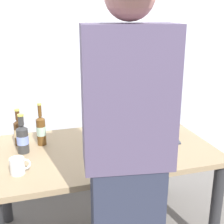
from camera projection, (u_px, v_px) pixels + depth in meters
desk at (102, 162)px, 2.15m from camera, size 1.48×0.87×0.70m
laptop at (152, 131)px, 2.30m from camera, size 0.40×0.37×0.19m
beer_bottle_dark at (19, 131)px, 2.14m from camera, size 0.07×0.07×0.26m
beer_bottle_green at (41, 130)px, 2.14m from camera, size 0.06×0.06×0.30m
beer_bottle_brown at (23, 138)px, 2.02m from camera, size 0.08×0.08×0.26m
person_figure at (127, 158)px, 1.49m from camera, size 0.45×0.35×1.79m
coffee_mug at (18, 166)px, 1.76m from camera, size 0.12×0.08×0.10m
back_wall at (77, 47)px, 2.65m from camera, size 6.00×0.10×2.60m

